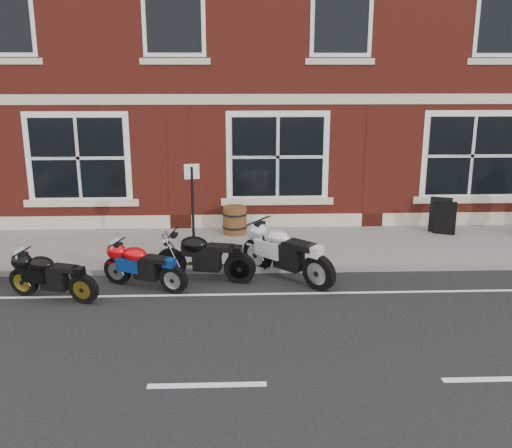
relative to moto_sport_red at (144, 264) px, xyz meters
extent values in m
plane|color=black|center=(1.37, -0.62, -0.48)|extent=(80.00, 80.00, 0.00)
cube|color=slate|center=(1.37, 2.38, -0.42)|extent=(30.00, 3.00, 0.12)
cube|color=slate|center=(1.37, 0.80, -0.42)|extent=(30.00, 0.16, 0.12)
cube|color=maroon|center=(1.37, 9.88, 5.52)|extent=(24.00, 12.00, 12.00)
cylinder|color=black|center=(-0.54, 0.26, -0.19)|extent=(0.56, 0.34, 0.56)
cylinder|color=black|center=(0.61, -0.29, -0.19)|extent=(0.56, 0.34, 0.56)
cube|color=black|center=(0.00, 0.00, 0.11)|extent=(0.73, 0.49, 0.19)
ellipsoid|color=red|center=(-0.12, 0.06, 0.21)|extent=(0.58, 0.50, 0.28)
cube|color=black|center=(0.31, -0.15, 0.18)|extent=(0.54, 0.41, 0.09)
cylinder|color=black|center=(-2.17, -0.29, -0.19)|extent=(0.57, 0.29, 0.56)
cylinder|color=black|center=(-0.96, -0.71, -0.19)|extent=(0.57, 0.29, 0.56)
cube|color=black|center=(-1.61, -0.48, 0.11)|extent=(0.74, 0.43, 0.19)
ellipsoid|color=black|center=(-1.73, -0.44, 0.21)|extent=(0.57, 0.46, 0.28)
cube|color=black|center=(-1.28, -0.60, 0.18)|extent=(0.53, 0.38, 0.09)
cylinder|color=black|center=(2.26, 0.93, -0.12)|extent=(0.60, 0.62, 0.71)
cylinder|color=black|center=(3.38, -0.24, -0.12)|extent=(0.60, 0.62, 0.71)
cube|color=black|center=(2.78, 0.39, 0.26)|extent=(0.81, 0.83, 0.25)
ellipsoid|color=#B7B8BD|center=(2.67, 0.51, 0.39)|extent=(0.72, 0.73, 0.36)
cube|color=black|center=(3.09, 0.07, 0.35)|extent=(0.63, 0.64, 0.11)
cylinder|color=black|center=(0.47, 0.54, -0.16)|extent=(0.64, 0.27, 0.63)
cylinder|color=black|center=(1.86, 0.21, -0.16)|extent=(0.64, 0.27, 0.63)
cube|color=black|center=(1.12, 0.39, 0.18)|extent=(0.82, 0.41, 0.22)
ellipsoid|color=black|center=(0.97, 0.42, 0.29)|extent=(0.62, 0.47, 0.32)
cube|color=black|center=(1.50, 0.30, 0.25)|extent=(0.59, 0.38, 0.10)
cylinder|color=#523615|center=(1.76, 3.35, -0.01)|extent=(0.59, 0.59, 0.69)
cylinder|color=black|center=(1.76, 3.35, -0.18)|extent=(0.62, 0.62, 0.05)
cylinder|color=black|center=(1.76, 3.35, 0.16)|extent=(0.62, 0.62, 0.05)
cylinder|color=black|center=(0.91, 0.93, 0.69)|extent=(0.06, 0.06, 2.09)
cube|color=silver|center=(0.91, 0.93, 1.64)|extent=(0.30, 0.07, 0.30)
camera|label=1|loc=(1.76, -10.45, 3.60)|focal=40.00mm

